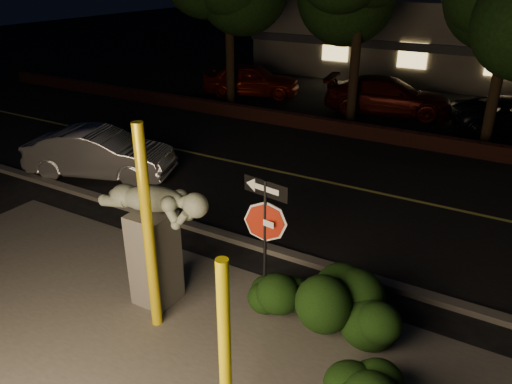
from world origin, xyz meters
TOP-DOWN VIEW (x-y plane):
  - ground at (0.00, 10.00)m, footprint 90.00×90.00m
  - patio at (0.00, -1.00)m, footprint 14.00×6.00m
  - road at (0.00, 7.00)m, footprint 80.00×8.00m
  - lane_marking at (0.00, 7.00)m, footprint 80.00×0.12m
  - curb at (0.00, 2.90)m, footprint 80.00×0.25m
  - brick_wall at (0.00, 11.30)m, footprint 40.00×0.35m
  - parking_lot at (0.00, 17.00)m, footprint 40.00×12.00m
  - building at (0.00, 24.99)m, footprint 22.00×10.20m
  - yellow_pole_left at (-0.97, -0.13)m, footprint 0.18×0.18m
  - yellow_pole_right at (1.48, -1.65)m, footprint 0.14×0.14m
  - signpost at (0.48, 1.05)m, footprint 0.86×0.17m
  - sculpture at (-1.35, 0.40)m, footprint 2.21×0.70m
  - hedge_center at (0.96, 1.25)m, footprint 1.86×0.93m
  - hedge_right at (2.17, 1.28)m, footprint 2.06×1.46m
  - silver_sedan at (-6.71, 4.15)m, footprint 4.43×2.77m
  - parked_car_red at (-7.97, 14.70)m, footprint 4.79×3.17m
  - parked_car_darkred at (-1.55, 14.83)m, footprint 5.36×2.90m

SIDE VIEW (x-z plane):
  - ground at x=0.00m, z-range 0.00..0.00m
  - road at x=0.00m, z-range 0.00..0.01m
  - parking_lot at x=0.00m, z-range 0.00..0.01m
  - patio at x=0.00m, z-range 0.00..0.02m
  - lane_marking at x=0.00m, z-range 0.02..0.02m
  - curb at x=0.00m, z-range 0.00..0.12m
  - brick_wall at x=0.00m, z-range 0.00..0.50m
  - hedge_center at x=0.96m, z-range 0.00..0.95m
  - hedge_right at x=2.17m, z-range 0.00..1.22m
  - silver_sedan at x=-6.71m, z-range 0.00..1.38m
  - parked_car_darkred at x=-1.55m, z-range 0.00..1.48m
  - parked_car_red at x=-7.97m, z-range 0.00..1.52m
  - yellow_pole_right at x=1.48m, z-range 0.00..2.89m
  - sculpture at x=-1.35m, z-range 0.28..2.65m
  - yellow_pole_left at x=-0.97m, z-range 0.00..3.57m
  - signpost at x=0.48m, z-range 0.54..3.08m
  - building at x=0.00m, z-range 0.00..4.00m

